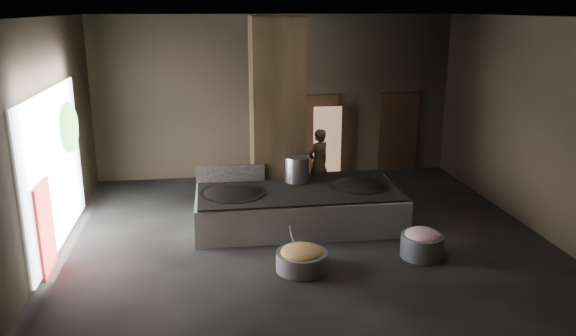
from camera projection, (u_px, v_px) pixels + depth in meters
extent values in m
cube|color=black|center=(302.00, 236.00, 12.05)|extent=(10.00, 9.00, 0.10)
cube|color=black|center=(304.00, 14.00, 10.78)|extent=(10.00, 9.00, 0.10)
cube|color=black|center=(276.00, 97.00, 15.74)|extent=(10.00, 0.10, 4.50)
cube|color=black|center=(364.00, 207.00, 7.08)|extent=(10.00, 0.10, 4.50)
cube|color=black|center=(43.00, 139.00, 10.71)|extent=(0.10, 9.00, 4.50)
cube|color=black|center=(533.00, 124.00, 12.11)|extent=(0.10, 9.00, 4.50)
cube|color=black|center=(277.00, 114.00, 13.18)|extent=(1.20, 1.20, 4.50)
cube|color=silver|center=(298.00, 208.00, 12.43)|extent=(4.52, 2.23, 0.78)
cube|color=black|center=(298.00, 190.00, 12.32)|extent=(4.38, 2.10, 0.03)
ellipsoid|color=black|center=(233.00, 196.00, 12.09)|extent=(1.41, 1.41, 0.39)
cylinder|color=black|center=(232.00, 193.00, 12.07)|extent=(1.44, 1.44, 0.05)
ellipsoid|color=black|center=(357.00, 189.00, 12.57)|extent=(1.32, 1.32, 0.37)
cylinder|color=black|center=(358.00, 186.00, 12.55)|extent=(1.34, 1.34, 0.05)
cylinder|color=#9C9FA4|center=(297.00, 169.00, 12.76)|extent=(0.55, 0.55, 0.58)
cube|color=black|center=(230.00, 173.00, 12.77)|extent=(1.56, 0.09, 0.39)
imported|color=brown|center=(318.00, 163.00, 14.21)|extent=(0.76, 0.68, 1.75)
cylinder|color=gray|center=(302.00, 261.00, 10.33)|extent=(0.95, 0.95, 0.35)
ellipsoid|color=#9C9C4B|center=(302.00, 252.00, 10.28)|extent=(0.78, 0.78, 0.24)
cylinder|color=#9C9FA4|center=(292.00, 239.00, 10.35)|extent=(0.18, 0.35, 0.68)
cylinder|color=gray|center=(422.00, 246.00, 10.87)|extent=(1.08, 1.08, 0.45)
ellipsoid|color=#D57F8B|center=(423.00, 235.00, 10.80)|extent=(0.68, 0.68, 0.26)
cube|color=black|center=(318.00, 136.00, 16.13)|extent=(1.18, 0.08, 2.38)
cube|color=#8C6647|center=(327.00, 140.00, 15.94)|extent=(0.80, 0.04, 1.90)
cube|color=black|center=(398.00, 134.00, 16.46)|extent=(1.18, 0.08, 2.38)
cube|color=#8C6647|center=(390.00, 134.00, 16.58)|extent=(0.82, 0.04, 1.93)
cube|color=white|center=(55.00, 169.00, 11.10)|extent=(0.04, 4.20, 3.10)
cube|color=maroon|center=(46.00, 228.00, 10.08)|extent=(0.05, 0.90, 1.70)
ellipsoid|color=#194714|center=(70.00, 127.00, 11.99)|extent=(0.28, 1.10, 1.10)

